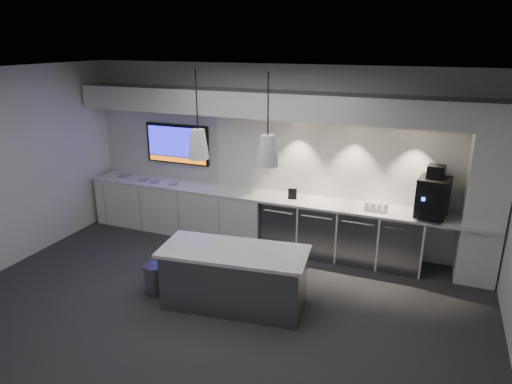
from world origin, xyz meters
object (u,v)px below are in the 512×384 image
at_px(wall_tv, 178,144).
at_px(island, 234,277).
at_px(bin, 155,279).
at_px(coffee_machine, 433,195).

height_order(wall_tv, island, wall_tv).
xyz_separation_m(bin, coffee_machine, (3.46, 2.07, 1.00)).
distance_m(bin, coffee_machine, 4.16).
bearing_deg(wall_tv, coffee_machine, -3.20).
relative_size(island, coffee_machine, 2.60).
relative_size(wall_tv, island, 0.63).
bearing_deg(coffee_machine, bin, -140.71).
distance_m(wall_tv, coffee_machine, 4.43).
bearing_deg(island, bin, 178.91).
distance_m(wall_tv, island, 3.26).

